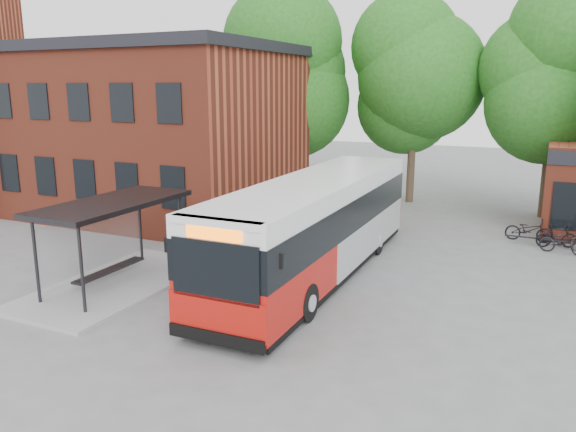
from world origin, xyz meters
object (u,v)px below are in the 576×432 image
at_px(bicycle_3, 557,236).
at_px(bicycle_4, 564,242).
at_px(bus_shelter, 115,244).
at_px(city_bus, 317,228).
at_px(bicycle_0, 529,230).

distance_m(bicycle_3, bicycle_4, 0.88).
bearing_deg(bus_shelter, bicycle_3, 40.33).
height_order(bus_shelter, city_bus, city_bus).
relative_size(bicycle_0, bicycle_3, 1.16).
relative_size(bicycle_0, bicycle_4, 1.07).
distance_m(city_bus, bicycle_3, 10.61).
bearing_deg(bicycle_4, bicycle_3, 24.31).
bearing_deg(bicycle_4, city_bus, 136.72).
bearing_deg(bus_shelter, bicycle_0, 44.21).
height_order(bicycle_0, bicycle_4, bicycle_0).
xyz_separation_m(city_bus, bicycle_4, (7.87, 6.45, -1.24)).
xyz_separation_m(bicycle_0, bicycle_3, (1.08, -0.58, -0.01)).
distance_m(bus_shelter, bicycle_0, 16.86).
distance_m(bicycle_0, bicycle_4, 1.95).
height_order(city_bus, bicycle_0, city_bus).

